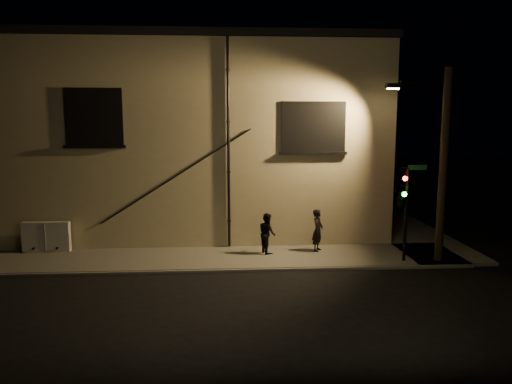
{
  "coord_description": "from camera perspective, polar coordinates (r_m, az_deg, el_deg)",
  "views": [
    {
      "loc": [
        -2.05,
        -16.94,
        5.45
      ],
      "look_at": [
        -0.78,
        1.8,
        2.56
      ],
      "focal_mm": 35.0,
      "sensor_mm": 36.0,
      "label": 1
    }
  ],
  "objects": [
    {
      "name": "building",
      "position": [
        25.97,
        -6.0,
        6.41
      ],
      "size": [
        16.2,
        12.23,
        8.8
      ],
      "color": "tan",
      "rests_on": "ground"
    },
    {
      "name": "sidewalk",
      "position": [
        22.24,
        4.72,
        -5.3
      ],
      "size": [
        21.0,
        16.0,
        0.12
      ],
      "color": "#58564F",
      "rests_on": "ground"
    },
    {
      "name": "pedestrian_a",
      "position": [
        19.92,
        7.06,
        -4.36
      ],
      "size": [
        0.64,
        0.72,
        1.66
      ],
      "primitive_type": "imported",
      "rotation": [
        0.0,
        0.0,
        1.08
      ],
      "color": "black",
      "rests_on": "sidewalk"
    },
    {
      "name": "utility_cabinet",
      "position": [
        21.36,
        -22.84,
        -4.74
      ],
      "size": [
        1.82,
        0.31,
        1.19
      ],
      "primitive_type": "cube",
      "color": "#B5B3AC",
      "rests_on": "sidewalk"
    },
    {
      "name": "streetlamp_pole",
      "position": [
        19.3,
        20.31,
        3.29
      ],
      "size": [
        2.02,
        1.39,
        7.13
      ],
      "color": "black",
      "rests_on": "ground"
    },
    {
      "name": "ground",
      "position": [
        17.91,
        2.92,
        -8.97
      ],
      "size": [
        90.0,
        90.0,
        0.0
      ],
      "primitive_type": "plane",
      "color": "black"
    },
    {
      "name": "traffic_signal",
      "position": [
        18.77,
        16.38,
        -0.58
      ],
      "size": [
        1.28,
        2.1,
        3.56
      ],
      "color": "black",
      "rests_on": "sidewalk"
    },
    {
      "name": "pedestrian_b",
      "position": [
        19.49,
        1.3,
        -4.72
      ],
      "size": [
        0.8,
        0.91,
        1.58
      ],
      "primitive_type": "imported",
      "rotation": [
        0.0,
        0.0,
        1.88
      ],
      "color": "black",
      "rests_on": "sidewalk"
    }
  ]
}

